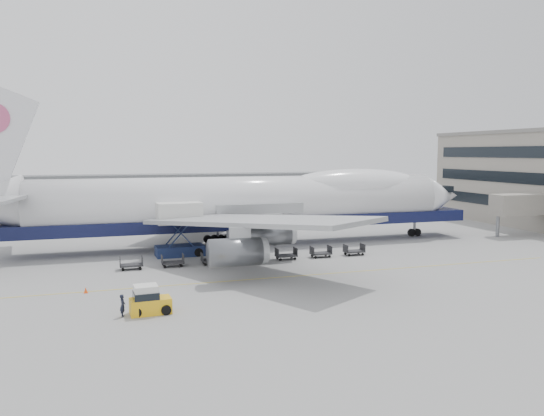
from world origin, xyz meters
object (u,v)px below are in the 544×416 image
object	(u,v)px
baggage_tug	(149,301)
ground_worker	(123,306)
catering_truck	(179,226)
airliner	(250,202)

from	to	relation	value
baggage_tug	ground_worker	size ratio (longest dim) A/B	1.83
baggage_tug	catering_truck	bearing A→B (deg)	73.06
ground_worker	catering_truck	bearing A→B (deg)	-11.36
airliner	catering_truck	bearing A→B (deg)	-156.07
baggage_tug	airliner	bearing A→B (deg)	56.83
catering_truck	ground_worker	bearing A→B (deg)	-110.12
airliner	ground_worker	bearing A→B (deg)	-122.69
airliner	baggage_tug	size ratio (longest dim) A/B	21.88
catering_truck	ground_worker	world-z (taller)	catering_truck
baggage_tug	ground_worker	distance (m)	1.89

